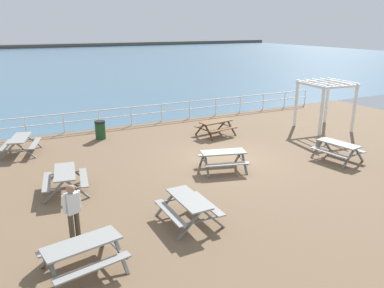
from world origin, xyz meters
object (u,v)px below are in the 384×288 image
picnic_table_far_right (83,250)px  visitor (73,209)px  picnic_table_seaward (189,204)px  picnic_table_near_right (65,176)px  picnic_table_far_left (338,147)px  litter_bin (100,130)px  picnic_table_corner (216,125)px  lattice_pergola (326,94)px  picnic_table_mid_centre (223,156)px  picnic_table_near_left (20,141)px

picnic_table_far_right → visitor: size_ratio=1.23×
picnic_table_seaward → picnic_table_near_right: bearing=36.4°
picnic_table_far_left → litter_bin: bearing=38.2°
picnic_table_corner → lattice_pergola: 6.46m
picnic_table_near_right → picnic_table_mid_centre: (6.09, -0.66, 0.00)m
picnic_table_near_left → picnic_table_far_right: same height
picnic_table_far_right → picnic_table_near_right: bearing=75.9°
picnic_table_near_left → picnic_table_seaward: (4.17, -9.06, 0.00)m
picnic_table_near_left → picnic_table_near_right: bearing=-152.2°
picnic_table_near_right → lattice_pergola: bearing=-72.8°
lattice_pergola → picnic_table_corner: bearing=170.8°
picnic_table_near_left → lattice_pergola: 15.98m
picnic_table_corner → litter_bin: bearing=150.5°
picnic_table_corner → litter_bin: litter_bin is taller
picnic_table_near_right → visitor: size_ratio=1.20×
picnic_table_corner → litter_bin: size_ratio=2.13×
picnic_table_near_left → picnic_table_mid_centre: same height
picnic_table_near_left → picnic_table_corner: same height
picnic_table_far_right → picnic_table_mid_centre: bearing=23.0°
visitor → picnic_table_far_left: bearing=77.3°
picnic_table_far_right → picnic_table_seaward: size_ratio=1.11×
picnic_table_far_left → picnic_table_near_right: bearing=70.9°
picnic_table_corner → visitor: 11.25m
picnic_table_far_right → lattice_pergola: bearing=15.4°
picnic_table_far_right → litter_bin: size_ratio=2.15×
picnic_table_near_left → picnic_table_mid_centre: size_ratio=1.00×
picnic_table_near_right → lattice_pergola: size_ratio=0.72×
picnic_table_near_right → litter_bin: litter_bin is taller
picnic_table_seaward → litter_bin: size_ratio=1.92×
visitor → lattice_pergola: bearing=90.7°
picnic_table_far_right → litter_bin: (2.96, 10.76, -0.10)m
picnic_table_near_right → litter_bin: (2.63, 5.90, -0.10)m
visitor → litter_bin: 9.76m
picnic_table_far_right → lattice_pergola: size_ratio=0.74×
picnic_table_near_left → visitor: (0.92, -8.61, 0.36)m
picnic_table_near_right → picnic_table_seaward: size_ratio=1.09×
picnic_table_near_right → picnic_table_seaward: same height
picnic_table_near_right → picnic_table_mid_centre: 6.12m
picnic_table_corner → lattice_pergola: bearing=-24.2°
picnic_table_corner → lattice_pergola: (6.10, -1.60, 1.41)m
picnic_table_near_left → picnic_table_far_left: bearing=-105.0°
picnic_table_near_left → picnic_table_seaward: bearing=-140.5°
picnic_table_far_left → litter_bin: (-8.56, 7.80, -0.10)m
picnic_table_corner → picnic_table_far_left: bearing=-73.0°
lattice_pergola → picnic_table_near_right: bearing=-165.8°
picnic_table_mid_centre → visitor: bearing=-141.6°
picnic_table_near_left → picnic_table_far_right: 10.10m
picnic_table_far_right → picnic_table_corner: 12.27m
picnic_table_seaward → picnic_table_corner: (5.37, 7.68, 0.00)m
picnic_table_far_left → lattice_pergola: bearing=-47.7°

